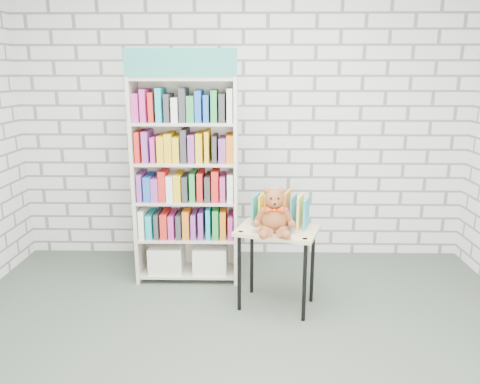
{
  "coord_description": "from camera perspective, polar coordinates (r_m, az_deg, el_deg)",
  "views": [
    {
      "loc": [
        0.06,
        -2.7,
        1.86
      ],
      "look_at": [
        -0.01,
        0.95,
        0.93
      ],
      "focal_mm": 35.0,
      "sensor_mm": 36.0,
      "label": 1
    }
  ],
  "objects": [
    {
      "name": "ground",
      "position": [
        3.28,
        -0.12,
        -20.27
      ],
      "size": [
        4.5,
        4.5,
        0.0
      ],
      "primitive_type": "plane",
      "color": "#3F4A3F",
      "rests_on": "ground"
    },
    {
      "name": "room_shell",
      "position": [
        2.7,
        -0.14,
        12.7
      ],
      "size": [
        4.52,
        4.02,
        2.81
      ],
      "color": "silver",
      "rests_on": "ground"
    },
    {
      "name": "bookshelf",
      "position": [
        4.2,
        -6.53,
        1.49
      ],
      "size": [
        0.91,
        0.36,
        2.05
      ],
      "color": "beige",
      "rests_on": "ground"
    },
    {
      "name": "display_table",
      "position": [
        3.75,
        4.54,
        -5.84
      ],
      "size": [
        0.72,
        0.6,
        0.67
      ],
      "color": "tan",
      "rests_on": "ground"
    },
    {
      "name": "table_books",
      "position": [
        3.77,
        4.99,
        -2.16
      ],
      "size": [
        0.47,
        0.31,
        0.26
      ],
      "color": "teal",
      "rests_on": "display_table"
    },
    {
      "name": "teddy_bear",
      "position": [
        3.58,
        4.17,
        -2.82
      ],
      "size": [
        0.33,
        0.3,
        0.35
      ],
      "color": "brown",
      "rests_on": "display_table"
    }
  ]
}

